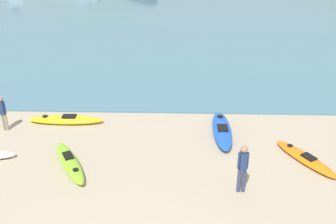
{
  "coord_description": "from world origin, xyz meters",
  "views": [
    {
      "loc": [
        1.06,
        -5.26,
        7.82
      ],
      "look_at": [
        0.61,
        9.99,
        0.5
      ],
      "focal_mm": 42.0,
      "sensor_mm": 36.0,
      "label": 1
    }
  ],
  "objects_px": {
    "person_near_foreground": "(243,166)",
    "kayak_on_sand_3": "(70,162)",
    "kayak_on_sand_4": "(222,130)",
    "person_near_waterline": "(3,111)",
    "kayak_on_sand_2": "(305,158)",
    "kayak_on_sand_0": "(66,120)"
  },
  "relations": [
    {
      "from": "person_near_foreground",
      "to": "kayak_on_sand_3",
      "type": "bearing_deg",
      "value": 167.82
    },
    {
      "from": "kayak_on_sand_4",
      "to": "person_near_waterline",
      "type": "bearing_deg",
      "value": 179.43
    },
    {
      "from": "kayak_on_sand_3",
      "to": "kayak_on_sand_4",
      "type": "bearing_deg",
      "value": 24.38
    },
    {
      "from": "kayak_on_sand_4",
      "to": "person_near_waterline",
      "type": "distance_m",
      "value": 9.05
    },
    {
      "from": "kayak_on_sand_2",
      "to": "kayak_on_sand_4",
      "type": "xyz_separation_m",
      "value": [
        -2.84,
        1.96,
        0.06
      ]
    },
    {
      "from": "kayak_on_sand_2",
      "to": "kayak_on_sand_3",
      "type": "bearing_deg",
      "value": -176.0
    },
    {
      "from": "kayak_on_sand_0",
      "to": "kayak_on_sand_3",
      "type": "distance_m",
      "value": 3.51
    },
    {
      "from": "kayak_on_sand_2",
      "to": "person_near_foreground",
      "type": "relative_size",
      "value": 1.64
    },
    {
      "from": "kayak_on_sand_0",
      "to": "person_near_waterline",
      "type": "xyz_separation_m",
      "value": [
        -2.35,
        -0.71,
        0.71
      ]
    },
    {
      "from": "kayak_on_sand_0",
      "to": "kayak_on_sand_3",
      "type": "xyz_separation_m",
      "value": [
        1.03,
        -3.35,
        0.02
      ]
    },
    {
      "from": "kayak_on_sand_4",
      "to": "person_near_waterline",
      "type": "height_order",
      "value": "person_near_waterline"
    },
    {
      "from": "person_near_foreground",
      "to": "person_near_waterline",
      "type": "distance_m",
      "value": 10.06
    },
    {
      "from": "kayak_on_sand_3",
      "to": "kayak_on_sand_0",
      "type": "bearing_deg",
      "value": 107.05
    },
    {
      "from": "kayak_on_sand_0",
      "to": "kayak_on_sand_4",
      "type": "bearing_deg",
      "value": -6.82
    },
    {
      "from": "kayak_on_sand_4",
      "to": "person_near_foreground",
      "type": "distance_m",
      "value": 3.92
    },
    {
      "from": "kayak_on_sand_0",
      "to": "kayak_on_sand_4",
      "type": "relative_size",
      "value": 0.98
    },
    {
      "from": "person_near_foreground",
      "to": "kayak_on_sand_2",
      "type": "bearing_deg",
      "value": 35.6
    },
    {
      "from": "kayak_on_sand_2",
      "to": "person_near_waterline",
      "type": "relative_size",
      "value": 1.84
    },
    {
      "from": "kayak_on_sand_2",
      "to": "person_near_foreground",
      "type": "xyz_separation_m",
      "value": [
        -2.6,
        -1.86,
        0.85
      ]
    },
    {
      "from": "kayak_on_sand_4",
      "to": "kayak_on_sand_0",
      "type": "bearing_deg",
      "value": 173.18
    },
    {
      "from": "kayak_on_sand_0",
      "to": "person_near_foreground",
      "type": "bearing_deg",
      "value": -33.78
    },
    {
      "from": "person_near_waterline",
      "to": "kayak_on_sand_2",
      "type": "bearing_deg",
      "value": -9.82
    }
  ]
}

